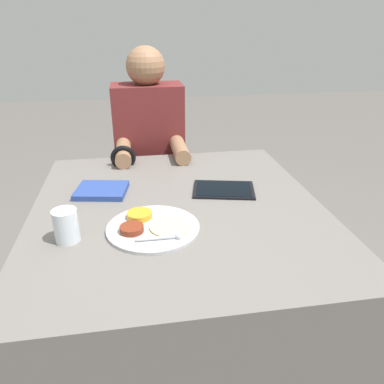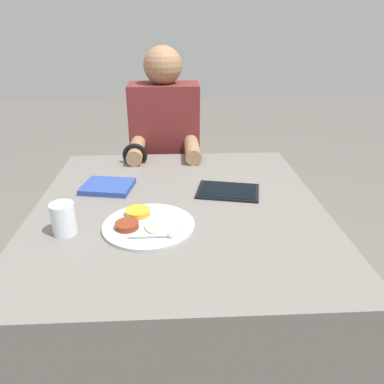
{
  "view_description": "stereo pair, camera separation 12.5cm",
  "coord_description": "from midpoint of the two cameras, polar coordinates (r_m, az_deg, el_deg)",
  "views": [
    {
      "loc": [
        -0.14,
        -1.14,
        1.35
      ],
      "look_at": [
        0.04,
        -0.02,
        0.82
      ],
      "focal_mm": 35.0,
      "sensor_mm": 36.0,
      "label": 1
    },
    {
      "loc": [
        -0.01,
        -1.15,
        1.35
      ],
      "look_at": [
        0.04,
        -0.02,
        0.82
      ],
      "focal_mm": 35.0,
      "sensor_mm": 36.0,
      "label": 2
    }
  ],
  "objects": [
    {
      "name": "red_notebook",
      "position": [
        1.43,
        -16.06,
        0.12
      ],
      "size": [
        0.2,
        0.18,
        0.02
      ],
      "color": "silver",
      "rests_on": "dining_table"
    },
    {
      "name": "drinking_glass",
      "position": [
        1.15,
        -21.65,
        -4.88
      ],
      "size": [
        0.07,
        0.07,
        0.1
      ],
      "color": "silver",
      "rests_on": "dining_table"
    },
    {
      "name": "tablet_device",
      "position": [
        1.4,
        2.32,
        0.32
      ],
      "size": [
        0.25,
        0.2,
        0.01
      ],
      "color": "black",
      "rests_on": "dining_table"
    },
    {
      "name": "thali_tray",
      "position": [
        1.16,
        -9.26,
        -5.31
      ],
      "size": [
        0.28,
        0.28,
        0.03
      ],
      "color": "#B7BABF",
      "rests_on": "dining_table"
    },
    {
      "name": "person_diner",
      "position": [
        2.01,
        -8.05,
        2.38
      ],
      "size": [
        0.36,
        0.45,
        1.24
      ],
      "color": "black",
      "rests_on": "ground_plane"
    },
    {
      "name": "dining_table",
      "position": [
        1.5,
        -4.35,
        -15.27
      ],
      "size": [
        0.99,
        1.08,
        0.76
      ],
      "color": "slate",
      "rests_on": "ground_plane"
    },
    {
      "name": "ground_plane",
      "position": [
        1.77,
        -3.91,
        -24.75
      ],
      "size": [
        12.0,
        12.0,
        0.0
      ],
      "primitive_type": "plane",
      "color": "#605B56"
    }
  ]
}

